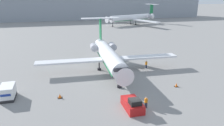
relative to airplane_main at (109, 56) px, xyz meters
name	(u,v)px	position (x,y,z in m)	size (l,w,h in m)	color
ground_plane	(133,108)	(-0.64, -16.54, -3.22)	(600.00, 600.00, 0.00)	gray
terminal_building	(68,8)	(-0.64, 103.46, 3.96)	(180.00, 16.80, 14.31)	#8C939E
airplane_main	(109,56)	(0.00, 0.00, 0.00)	(29.82, 24.54, 9.96)	white
pushback_tug	(133,104)	(-0.85, -16.66, -2.50)	(2.18, 4.33, 1.92)	#B21919
luggage_cart	(8,92)	(-18.26, -8.61, -2.14)	(2.03, 3.43, 2.17)	#232326
worker_near_tug	(146,102)	(1.12, -16.80, -2.36)	(0.40, 0.24, 1.66)	#232838
worker_by_wing	(146,64)	(8.21, -0.61, -2.33)	(0.40, 0.24, 1.70)	#232838
traffic_cone_left	(60,96)	(-10.57, -10.49, -2.90)	(0.72, 0.72, 0.67)	black
traffic_cone_right	(176,85)	(9.28, -11.29, -2.91)	(0.65, 0.65, 0.67)	black
airplane_parked_far_left	(132,18)	(30.22, 68.69, 0.36)	(31.57, 36.02, 10.32)	white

